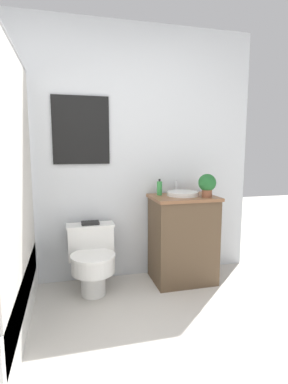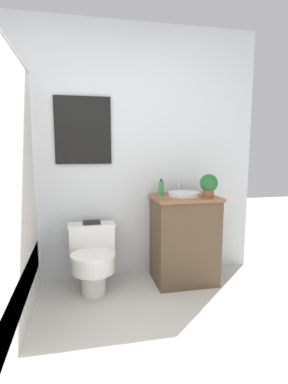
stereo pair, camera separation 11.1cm
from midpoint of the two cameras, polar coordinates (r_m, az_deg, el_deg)
The scene contains 7 objects.
wall_back at distance 2.97m, azimuth -9.00°, elevation 7.12°, with size 3.37×0.07×2.50m.
toilet at distance 2.84m, azimuth -8.60°, elevation -11.94°, with size 0.44×0.54×0.60m.
vanity at distance 3.01m, azimuth 8.70°, elevation -8.84°, with size 0.62×0.48×0.85m.
sink at distance 2.93m, azimuth 8.74°, elevation -0.34°, with size 0.31×0.34×0.13m.
soap_bottle at distance 2.94m, azimuth 4.35°, elevation 0.73°, with size 0.05×0.05×0.16m.
potted_plant at distance 2.86m, azimuth 13.32°, elevation 1.42°, with size 0.17×0.17×0.22m.
book_on_tank at distance 2.88m, azimuth -8.88°, elevation -5.73°, with size 0.16×0.11×0.02m.
Camera 2 is at (-0.10, -1.15, 1.31)m, focal length 28.00 mm.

